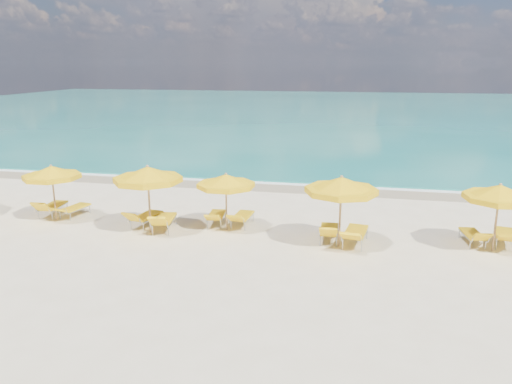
# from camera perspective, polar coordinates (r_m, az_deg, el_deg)

# --- Properties ---
(ground_plane) EXTENTS (120.00, 120.00, 0.00)m
(ground_plane) POSITION_cam_1_polar(r_m,az_deg,el_deg) (17.34, -1.02, -5.07)
(ground_plane) COLOR beige
(ocean) EXTENTS (120.00, 80.00, 0.30)m
(ocean) POSITION_cam_1_polar(r_m,az_deg,el_deg) (64.29, 8.60, 9.21)
(ocean) COLOR #136E63
(ocean) RESTS_ON ground
(wet_sand_band) EXTENTS (120.00, 2.60, 0.01)m
(wet_sand_band) POSITION_cam_1_polar(r_m,az_deg,el_deg) (24.31, 2.84, 0.69)
(wet_sand_band) COLOR tan
(wet_sand_band) RESTS_ON ground
(foam_line) EXTENTS (120.00, 1.20, 0.03)m
(foam_line) POSITION_cam_1_polar(r_m,az_deg,el_deg) (25.08, 3.13, 1.11)
(foam_line) COLOR white
(foam_line) RESTS_ON ground
(whitecap_near) EXTENTS (14.00, 0.36, 0.05)m
(whitecap_near) POSITION_cam_1_polar(r_m,az_deg,el_deg) (34.79, -4.48, 4.88)
(whitecap_near) COLOR white
(whitecap_near) RESTS_ON ground
(whitecap_far) EXTENTS (18.00, 0.30, 0.05)m
(whitecap_far) POSITION_cam_1_polar(r_m,az_deg,el_deg) (40.58, 17.92, 5.61)
(whitecap_far) COLOR white
(whitecap_far) RESTS_ON ground
(umbrella_2) EXTENTS (2.75, 2.75, 2.16)m
(umbrella_2) POSITION_cam_1_polar(r_m,az_deg,el_deg) (20.10, -22.33, 2.04)
(umbrella_2) COLOR tan
(umbrella_2) RESTS_ON ground
(umbrella_3) EXTENTS (2.97, 2.97, 2.43)m
(umbrella_3) POSITION_cam_1_polar(r_m,az_deg,el_deg) (17.58, -12.27, 1.91)
(umbrella_3) COLOR tan
(umbrella_3) RESTS_ON ground
(umbrella_4) EXTENTS (2.72, 2.72, 2.10)m
(umbrella_4) POSITION_cam_1_polar(r_m,az_deg,el_deg) (17.51, -3.46, 1.22)
(umbrella_4) COLOR tan
(umbrella_4) RESTS_ON ground
(umbrella_5) EXTENTS (2.41, 2.41, 2.38)m
(umbrella_5) POSITION_cam_1_polar(r_m,az_deg,el_deg) (16.05, 9.73, 0.69)
(umbrella_5) COLOR tan
(umbrella_5) RESTS_ON ground
(umbrella_6) EXTENTS (2.68, 2.68, 2.22)m
(umbrella_6) POSITION_cam_1_polar(r_m,az_deg,el_deg) (17.21, 26.07, -0.14)
(umbrella_6) COLOR tan
(umbrella_6) RESTS_ON ground
(lounger_2_left) EXTENTS (0.76, 1.84, 0.83)m
(lounger_2_left) POSITION_cam_1_polar(r_m,az_deg,el_deg) (21.15, -22.22, -1.90)
(lounger_2_left) COLOR #A5A8AD
(lounger_2_left) RESTS_ON ground
(lounger_2_right) EXTENTS (0.85, 1.79, 0.62)m
(lounger_2_right) POSITION_cam_1_polar(r_m,az_deg,el_deg) (20.71, -20.04, -2.10)
(lounger_2_right) COLOR #A5A8AD
(lounger_2_right) RESTS_ON ground
(lounger_3_left) EXTENTS (0.91, 1.87, 0.81)m
(lounger_3_left) POSITION_cam_1_polar(r_m,az_deg,el_deg) (18.74, -12.47, -3.18)
(lounger_3_left) COLOR #A5A8AD
(lounger_3_left) RESTS_ON ground
(lounger_3_right) EXTENTS (0.91, 1.96, 0.85)m
(lounger_3_right) POSITION_cam_1_polar(r_m,az_deg,el_deg) (18.18, -10.45, -3.59)
(lounger_3_right) COLOR #A5A8AD
(lounger_3_right) RESTS_ON ground
(lounger_4_left) EXTENTS (0.76, 1.77, 0.70)m
(lounger_4_left) POSITION_cam_1_polar(r_m,az_deg,el_deg) (18.56, -4.56, -3.11)
(lounger_4_left) COLOR #A5A8AD
(lounger_4_left) RESTS_ON ground
(lounger_4_right) EXTENTS (0.67, 1.80, 0.73)m
(lounger_4_right) POSITION_cam_1_polar(r_m,az_deg,el_deg) (18.35, -1.60, -3.25)
(lounger_4_right) COLOR #A5A8AD
(lounger_4_right) RESTS_ON ground
(lounger_5_left) EXTENTS (0.65, 1.79, 0.82)m
(lounger_5_left) POSITION_cam_1_polar(r_m,az_deg,el_deg) (17.02, 8.33, -4.82)
(lounger_5_left) COLOR #A5A8AD
(lounger_5_left) RESTS_ON ground
(lounger_5_right) EXTENTS (0.94, 2.11, 0.82)m
(lounger_5_right) POSITION_cam_1_polar(r_m,az_deg,el_deg) (16.80, 11.25, -5.13)
(lounger_5_right) COLOR #A5A8AD
(lounger_5_right) RESTS_ON ground
(lounger_6_left) EXTENTS (0.75, 1.69, 0.72)m
(lounger_6_left) POSITION_cam_1_polar(r_m,az_deg,el_deg) (18.01, 23.52, -4.89)
(lounger_6_left) COLOR #A5A8AD
(lounger_6_left) RESTS_ON ground
(lounger_6_right) EXTENTS (0.95, 1.93, 0.72)m
(lounger_6_right) POSITION_cam_1_polar(r_m,az_deg,el_deg) (18.34, 26.56, -4.83)
(lounger_6_right) COLOR #A5A8AD
(lounger_6_right) RESTS_ON ground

